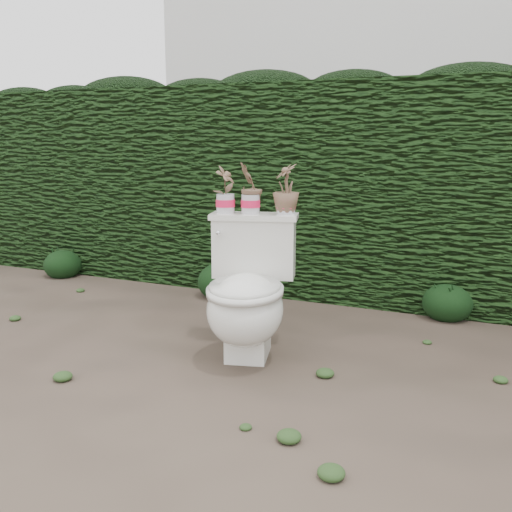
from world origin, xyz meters
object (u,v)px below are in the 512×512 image
at_px(potted_plant_left, 225,191).
at_px(potted_plant_right, 286,190).
at_px(potted_plant_center, 251,189).
at_px(toilet, 248,296).

distance_m(potted_plant_left, potted_plant_right, 0.35).
bearing_deg(potted_plant_center, potted_plant_left, -76.53).
height_order(toilet, potted_plant_left, potted_plant_left).
xyz_separation_m(toilet, potted_plant_center, (-0.08, 0.23, 0.56)).
bearing_deg(potted_plant_right, toilet, -56.88).
xyz_separation_m(potted_plant_center, potted_plant_right, (0.20, 0.05, -0.00)).
xyz_separation_m(toilet, potted_plant_left, (-0.22, 0.19, 0.55)).
relative_size(potted_plant_left, potted_plant_center, 0.93).
distance_m(toilet, potted_plant_right, 0.63).
height_order(potted_plant_left, potted_plant_center, potted_plant_center).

